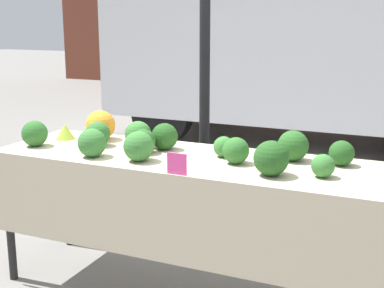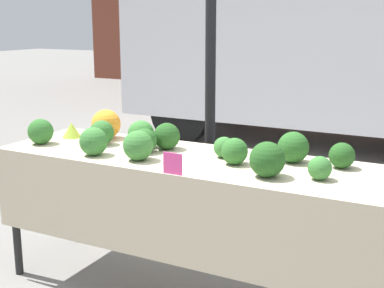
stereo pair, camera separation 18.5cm
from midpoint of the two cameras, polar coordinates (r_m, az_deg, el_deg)
name	(u,v)px [view 1 (the left image)]	position (r m, az deg, el deg)	size (l,w,h in m)	color
tent_pole	(205,60)	(3.55, -0.14, 8.92)	(0.07, 0.07, 2.70)	black
parked_truck	(290,27)	(7.21, 9.66, 12.24)	(4.86, 2.08, 2.85)	silver
market_table	(187,179)	(3.02, -2.26, -3.77)	(2.35, 0.71, 0.85)	beige
orange_cauliflower	(100,125)	(3.54, -11.22, 1.97)	(0.19, 0.19, 0.19)	orange
romanesco_head	(65,132)	(3.62, -14.82, 1.28)	(0.13, 0.13, 0.10)	#93B238
broccoli_head_0	(236,151)	(2.90, 2.88, -0.72)	(0.15, 0.15, 0.15)	#2D6628
broccoli_head_1	(293,146)	(2.99, 8.99, -0.20)	(0.17, 0.17, 0.17)	#285B23
broccoli_head_2	(139,146)	(2.97, -7.51, -0.26)	(0.17, 0.17, 0.17)	#387533
broccoli_head_3	(143,141)	(3.14, -6.89, 0.27)	(0.14, 0.14, 0.14)	#285B23
broccoli_head_4	(342,153)	(2.95, 13.95, -0.97)	(0.14, 0.14, 0.14)	#23511E
broccoli_head_5	(138,134)	(3.29, -7.38, 1.02)	(0.16, 0.16, 0.16)	#387533
broccoli_head_6	(271,158)	(2.69, 6.50, -1.54)	(0.18, 0.18, 0.18)	#23511E
broccoli_head_7	(35,134)	(3.46, -17.91, 1.06)	(0.16, 0.16, 0.16)	#2D6628
broccoli_head_8	(165,137)	(3.22, -4.59, 0.79)	(0.16, 0.16, 0.16)	#23511E
broccoli_head_9	(323,166)	(2.71, 11.91, -2.31)	(0.12, 0.12, 0.12)	#387533
broccoli_head_10	(224,147)	(3.04, 1.67, -0.31)	(0.12, 0.12, 0.12)	#387533
broccoli_head_11	(92,143)	(3.11, -12.31, 0.11)	(0.16, 0.16, 0.16)	#387533
broccoli_head_12	(98,134)	(3.37, -11.59, 1.06)	(0.15, 0.15, 0.15)	#336B2D
price_sign	(177,164)	(2.70, -3.59, -2.15)	(0.11, 0.01, 0.11)	#EF4793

